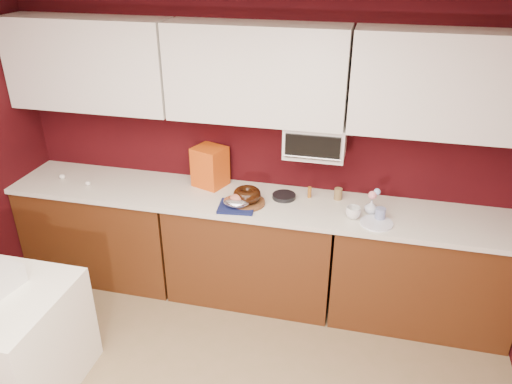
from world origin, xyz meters
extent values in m
cube|color=white|center=(0.00, 0.00, 2.50)|extent=(4.00, 4.50, 0.02)
cube|color=#34070A|center=(0.00, 2.25, 1.25)|extent=(4.00, 0.02, 2.50)
cube|color=#502710|center=(-1.33, 1.94, 0.43)|extent=(1.31, 0.58, 0.86)
cube|color=#502710|center=(0.00, 1.94, 0.43)|extent=(1.31, 0.58, 0.86)
cube|color=#502710|center=(1.33, 1.94, 0.43)|extent=(1.31, 0.58, 0.86)
cube|color=silver|center=(0.00, 1.94, 0.88)|extent=(4.00, 0.62, 0.04)
cube|color=white|center=(-1.33, 2.08, 1.85)|extent=(1.31, 0.33, 0.70)
cube|color=white|center=(0.00, 2.08, 1.85)|extent=(1.31, 0.33, 0.70)
cube|color=white|center=(1.33, 2.08, 1.85)|extent=(1.31, 0.33, 0.70)
cube|color=white|center=(0.45, 2.10, 1.38)|extent=(0.45, 0.30, 0.25)
cube|color=black|center=(0.45, 1.94, 1.38)|extent=(0.40, 0.02, 0.18)
cylinder|color=silver|center=(0.45, 1.93, 1.30)|extent=(0.42, 0.02, 0.02)
cylinder|color=brown|center=(-0.02, 1.86, 0.91)|extent=(0.34, 0.34, 0.03)
torus|color=black|center=(-0.02, 1.86, 0.98)|extent=(0.27, 0.27, 0.09)
cube|color=#121945|center=(-0.08, 1.78, 0.91)|extent=(0.29, 0.25, 0.02)
ellipsoid|color=white|center=(-0.08, 1.78, 0.96)|extent=(0.24, 0.21, 0.07)
ellipsoid|color=#C76E5B|center=(-0.08, 1.78, 0.98)|extent=(0.13, 0.12, 0.07)
cube|color=#B2290B|center=(-0.39, 2.12, 1.06)|extent=(0.30, 0.29, 0.33)
cylinder|color=black|center=(0.24, 2.02, 0.92)|extent=(0.23, 0.23, 0.03)
imported|color=white|center=(0.78, 1.83, 0.95)|extent=(0.13, 0.13, 0.11)
cylinder|color=navy|center=(0.98, 1.85, 0.95)|extent=(0.10, 0.10, 0.09)
imported|color=silver|center=(0.91, 1.94, 0.96)|extent=(0.08, 0.08, 0.12)
sphere|color=pink|center=(0.91, 1.94, 1.05)|extent=(0.06, 0.06, 0.06)
sphere|color=#9CC4FA|center=(0.94, 1.96, 1.07)|extent=(0.05, 0.05, 0.05)
cylinder|color=white|center=(0.95, 1.78, 0.91)|extent=(0.28, 0.28, 0.01)
cylinder|color=#93571A|center=(0.43, 2.08, 0.94)|extent=(0.03, 0.03, 0.09)
cylinder|color=olive|center=(0.65, 2.10, 0.95)|extent=(0.07, 0.07, 0.09)
ellipsoid|color=white|center=(-1.65, 1.92, 0.92)|extent=(0.07, 0.06, 0.04)
ellipsoid|color=white|center=(-1.37, 1.86, 0.92)|extent=(0.05, 0.04, 0.04)
camera|label=1|loc=(0.84, -1.40, 2.71)|focal=35.00mm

